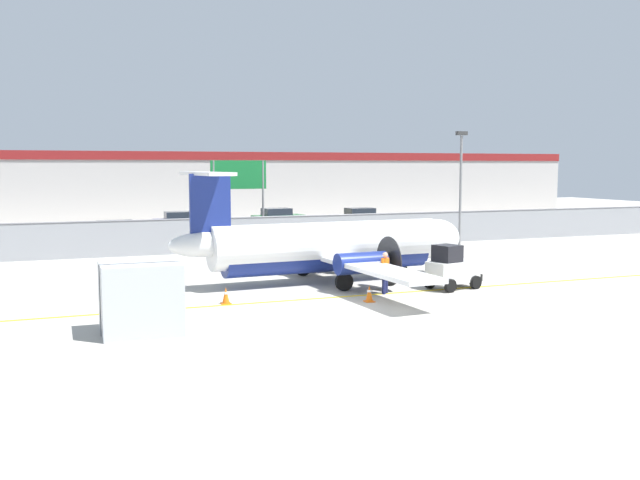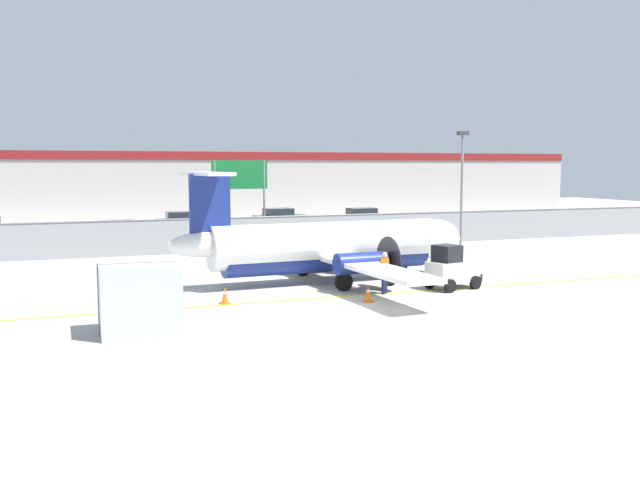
# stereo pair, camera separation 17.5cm
# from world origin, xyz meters

# --- Properties ---
(ground_plane) EXTENTS (140.00, 140.00, 0.01)m
(ground_plane) POSITION_xyz_m (0.00, 2.00, 0.00)
(ground_plane) COLOR #ADA89E
(perimeter_fence) EXTENTS (98.00, 0.10, 2.10)m
(perimeter_fence) POSITION_xyz_m (0.00, 18.00, 1.12)
(perimeter_fence) COLOR gray
(perimeter_fence) RESTS_ON ground
(parking_lot_strip) EXTENTS (98.00, 17.00, 0.12)m
(parking_lot_strip) POSITION_xyz_m (0.00, 29.50, 0.06)
(parking_lot_strip) COLOR #38383A
(parking_lot_strip) RESTS_ON ground
(background_building) EXTENTS (91.00, 8.10, 6.50)m
(background_building) POSITION_xyz_m (0.00, 47.99, 3.26)
(background_building) COLOR #BCB7B2
(background_building) RESTS_ON ground
(commuter_airplane) EXTENTS (14.00, 16.06, 4.92)m
(commuter_airplane) POSITION_xyz_m (1.38, 5.46, 1.60)
(commuter_airplane) COLOR white
(commuter_airplane) RESTS_ON ground
(baggage_tug) EXTENTS (2.53, 1.83, 1.88)m
(baggage_tug) POSITION_xyz_m (5.38, 2.02, 0.86)
(baggage_tug) COLOR silver
(baggage_tug) RESTS_ON ground
(ground_crew_worker) EXTENTS (0.49, 0.48, 1.70)m
(ground_crew_worker) POSITION_xyz_m (2.24, 2.02, 0.95)
(ground_crew_worker) COLOR #191E4C
(ground_crew_worker) RESTS_ON ground
(cargo_container) EXTENTS (2.44, 2.03, 2.20)m
(cargo_container) POSITION_xyz_m (-7.86, -1.40, 1.10)
(cargo_container) COLOR #B7BCC1
(cargo_container) RESTS_ON ground
(traffic_cone_near_left) EXTENTS (0.36, 0.36, 0.64)m
(traffic_cone_near_left) POSITION_xyz_m (0.90, 0.66, 0.31)
(traffic_cone_near_left) COLOR orange
(traffic_cone_near_left) RESTS_ON ground
(traffic_cone_near_right) EXTENTS (0.36, 0.36, 0.64)m
(traffic_cone_near_right) POSITION_xyz_m (-4.30, 2.22, 0.31)
(traffic_cone_near_right) COLOR orange
(traffic_cone_near_right) RESTS_ON ground
(parked_car_1) EXTENTS (4.36, 2.37, 1.58)m
(parked_car_1) POSITION_xyz_m (-6.40, 23.03, 0.89)
(parked_car_1) COLOR black
(parked_car_1) RESTS_ON parking_lot_strip
(parked_car_2) EXTENTS (4.24, 2.07, 1.58)m
(parked_car_2) POSITION_xyz_m (-0.83, 30.52, 0.89)
(parked_car_2) COLOR navy
(parked_car_2) RESTS_ON parking_lot_strip
(parked_car_3) EXTENTS (4.34, 2.31, 1.58)m
(parked_car_3) POSITION_xyz_m (7.31, 31.87, 0.89)
(parked_car_3) COLOR #19662D
(parked_car_3) RESTS_ON parking_lot_strip
(parked_car_4) EXTENTS (4.26, 2.12, 1.58)m
(parked_car_4) POSITION_xyz_m (13.63, 29.81, 0.89)
(parked_car_4) COLOR #B28C19
(parked_car_4) RESTS_ON parking_lot_strip
(apron_light_pole) EXTENTS (0.70, 0.30, 7.27)m
(apron_light_pole) POSITION_xyz_m (13.60, 14.46, 4.30)
(apron_light_pole) COLOR slate
(apron_light_pole) RESTS_ON ground
(highway_sign) EXTENTS (3.60, 0.14, 5.50)m
(highway_sign) POSITION_xyz_m (0.99, 20.29, 4.14)
(highway_sign) COLOR slate
(highway_sign) RESTS_ON ground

